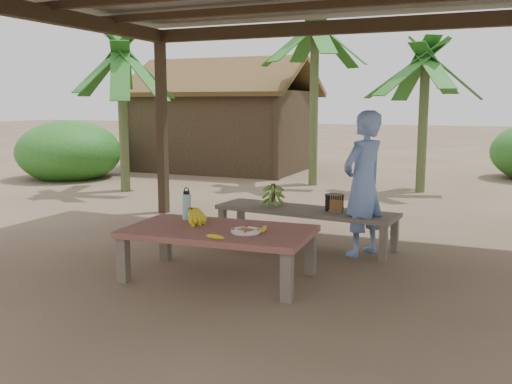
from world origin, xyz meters
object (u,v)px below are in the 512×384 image
at_px(work_table, 219,235).
at_px(plate, 246,231).
at_px(ripe_banana_bunch, 191,215).
at_px(woman, 363,184).
at_px(water_flask, 187,206).
at_px(cooking_pot, 334,203).
at_px(bench, 305,213).

distance_m(work_table, plate, 0.34).
height_order(ripe_banana_bunch, woman, woman).
height_order(water_flask, cooking_pot, water_flask).
xyz_separation_m(ripe_banana_bunch, water_flask, (-0.16, 0.20, 0.05)).
height_order(work_table, bench, work_table).
bearing_deg(bench, plate, -86.00).
bearing_deg(ripe_banana_bunch, woman, 42.64).
height_order(plate, cooking_pot, cooking_pot).
bearing_deg(cooking_pot, water_flask, -133.13).
bearing_deg(bench, cooking_pot, 9.79).
distance_m(bench, cooking_pot, 0.38).
bearing_deg(water_flask, bench, 55.64).
xyz_separation_m(plate, cooking_pot, (0.40, 1.68, 0.03)).
bearing_deg(work_table, water_flask, 147.99).
bearing_deg(work_table, plate, -16.60).
bearing_deg(work_table, cooking_pot, 62.20).
height_order(work_table, cooking_pot, cooking_pot).
height_order(work_table, woman, woman).
distance_m(ripe_banana_bunch, woman, 1.99).
bearing_deg(ripe_banana_bunch, water_flask, 128.37).
xyz_separation_m(plate, water_flask, (-0.84, 0.36, 0.13)).
height_order(bench, water_flask, water_flask).
bearing_deg(woman, work_table, -11.30).
bearing_deg(woman, bench, -75.48).
xyz_separation_m(ripe_banana_bunch, woman, (1.46, 1.34, 0.22)).
distance_m(work_table, water_flask, 0.62).
xyz_separation_m(ripe_banana_bunch, plate, (0.68, -0.16, -0.07)).
xyz_separation_m(water_flask, cooking_pot, (1.24, 1.32, -0.10)).
bearing_deg(plate, water_flask, 157.02).
height_order(bench, woman, woman).
height_order(ripe_banana_bunch, cooking_pot, ripe_banana_bunch).
xyz_separation_m(bench, plate, (-0.05, -1.65, 0.12)).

